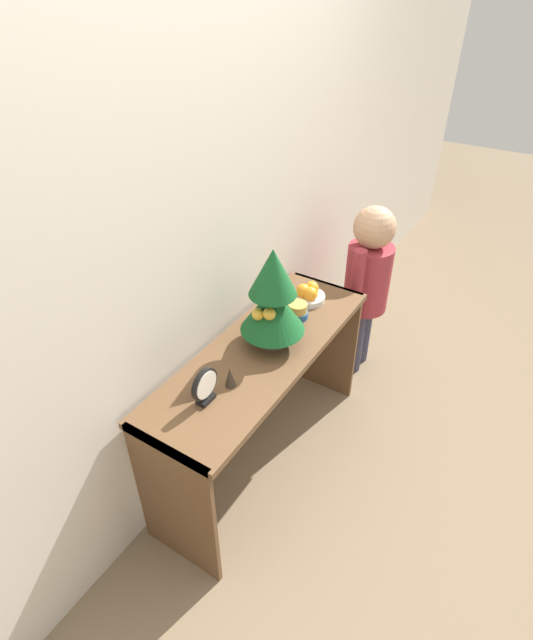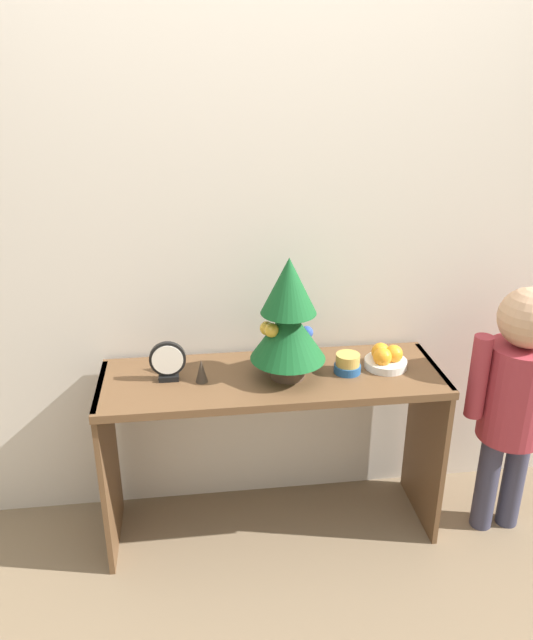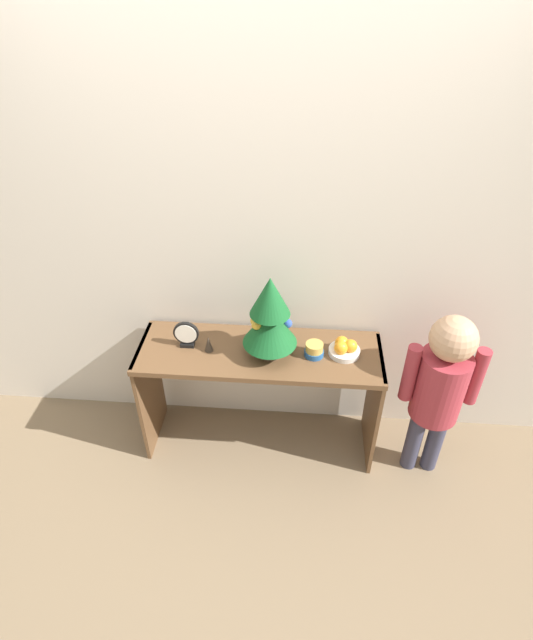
# 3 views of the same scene
# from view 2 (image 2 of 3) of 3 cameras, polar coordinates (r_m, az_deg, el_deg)

# --- Properties ---
(ground_plane) EXTENTS (12.00, 12.00, 0.00)m
(ground_plane) POSITION_cam_2_polar(r_m,az_deg,el_deg) (2.58, 1.15, -21.25)
(ground_plane) COLOR #7A664C
(back_wall) EXTENTS (7.00, 0.05, 2.50)m
(back_wall) POSITION_cam_2_polar(r_m,az_deg,el_deg) (2.38, -0.27, 9.61)
(back_wall) COLOR beige
(back_wall) RESTS_ON ground_plane
(console_table) EXTENTS (1.28, 0.43, 0.70)m
(console_table) POSITION_cam_2_polar(r_m,az_deg,el_deg) (2.41, 0.52, -8.22)
(console_table) COLOR brown
(console_table) RESTS_ON ground_plane
(mini_tree) EXTENTS (0.28, 0.28, 0.46)m
(mini_tree) POSITION_cam_2_polar(r_m,az_deg,el_deg) (2.23, 2.00, 0.13)
(mini_tree) COLOR #4C3828
(mini_tree) RESTS_ON console_table
(fruit_bowl) EXTENTS (0.16, 0.16, 0.09)m
(fruit_bowl) POSITION_cam_2_polar(r_m,az_deg,el_deg) (2.42, 10.83, -3.44)
(fruit_bowl) COLOR silver
(fruit_bowl) RESTS_ON console_table
(singing_bowl) EXTENTS (0.10, 0.10, 0.07)m
(singing_bowl) POSITION_cam_2_polar(r_m,az_deg,el_deg) (2.36, 7.42, -3.99)
(singing_bowl) COLOR #235189
(singing_bowl) RESTS_ON console_table
(desk_clock) EXTENTS (0.13, 0.04, 0.15)m
(desk_clock) POSITION_cam_2_polar(r_m,az_deg,el_deg) (2.29, -9.02, -3.78)
(desk_clock) COLOR black
(desk_clock) RESTS_ON console_table
(figurine) EXTENTS (0.04, 0.04, 0.09)m
(figurine) POSITION_cam_2_polar(r_m,az_deg,el_deg) (2.28, -5.97, -4.63)
(figurine) COLOR #382D23
(figurine) RESTS_ON console_table
(child_figure) EXTENTS (0.39, 0.25, 1.04)m
(child_figure) POSITION_cam_2_polar(r_m,az_deg,el_deg) (2.55, 21.93, -5.71)
(child_figure) COLOR #38384C
(child_figure) RESTS_ON ground_plane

